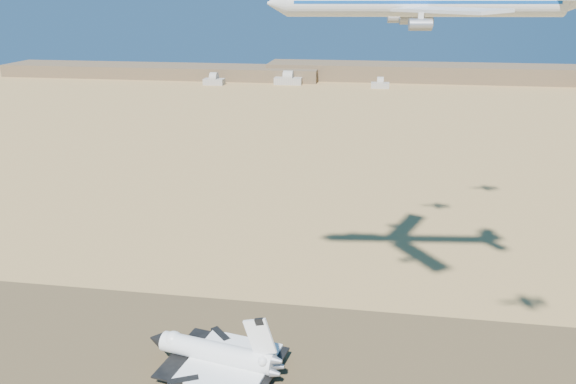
# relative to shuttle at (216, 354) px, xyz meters

# --- Properties ---
(ground) EXTENTS (1200.00, 1200.00, 0.00)m
(ground) POSITION_rel_shuttle_xyz_m (2.12, 10.93, -5.05)
(ground) COLOR #A68049
(ground) RESTS_ON ground
(runway) EXTENTS (600.00, 50.00, 0.06)m
(runway) POSITION_rel_shuttle_xyz_m (2.12, 10.93, -5.02)
(runway) COLOR brown
(runway) RESTS_ON ground
(ridgeline) EXTENTS (960.00, 90.00, 18.00)m
(ridgeline) POSITION_rel_shuttle_xyz_m (67.43, 538.24, 2.58)
(ridgeline) COLOR brown
(ridgeline) RESTS_ON ground
(hangars) EXTENTS (200.50, 29.50, 30.00)m
(hangars) POSITION_rel_shuttle_xyz_m (-61.88, 489.37, -0.22)
(hangars) COLOR #A6A093
(hangars) RESTS_ON ground
(shuttle) EXTENTS (38.17, 27.94, 18.79)m
(shuttle) POSITION_rel_shuttle_xyz_m (0.00, 0.00, 0.00)
(shuttle) COLOR white
(shuttle) RESTS_ON runway
(carrier_747) EXTENTS (74.66, 57.33, 18.54)m
(carrier_747) POSITION_rel_shuttle_xyz_m (45.47, 18.42, 86.63)
(carrier_747) COLOR silver
(chase_jet_d) EXTENTS (13.96, 7.49, 3.48)m
(chase_jet_d) POSITION_rel_shuttle_xyz_m (62.07, 61.09, 84.12)
(chase_jet_d) COLOR silver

